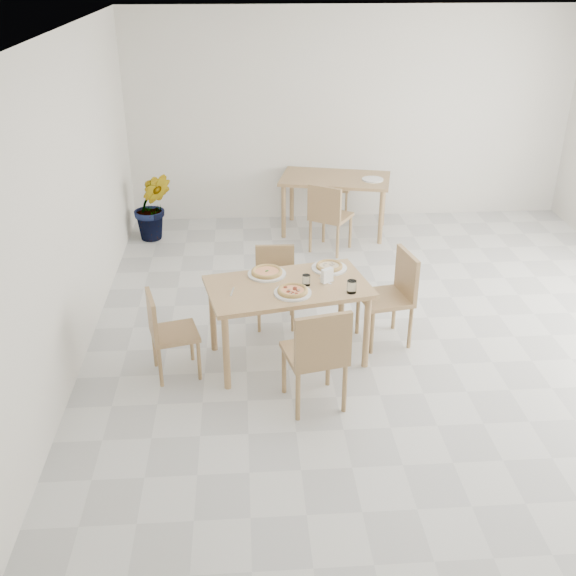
{
  "coord_description": "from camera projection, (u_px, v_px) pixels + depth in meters",
  "views": [
    {
      "loc": [
        -1.48,
        -5.52,
        3.36
      ],
      "look_at": [
        -1.11,
        -0.22,
        0.72
      ],
      "focal_mm": 42.0,
      "sensor_mm": 36.0,
      "label": 1
    }
  ],
  "objects": [
    {
      "name": "chair_north",
      "position": [
        275.0,
        280.0,
        6.69
      ],
      "size": [
        0.4,
        0.4,
        0.78
      ],
      "rotation": [
        0.0,
        0.0,
        -0.04
      ],
      "color": "#A17D50",
      "rests_on": "ground"
    },
    {
      "name": "tumbler_a",
      "position": [
        352.0,
        287.0,
        5.76
      ],
      "size": [
        0.08,
        0.08,
        0.11
      ],
      "primitive_type": "cylinder",
      "color": "white",
      "rests_on": "main_table"
    },
    {
      "name": "pizza_margherita",
      "position": [
        267.0,
        272.0,
        6.08
      ],
      "size": [
        0.38,
        0.38,
        0.03
      ],
      "rotation": [
        0.0,
        0.0,
        0.43
      ],
      "color": "#EEC270",
      "rests_on": "plate_margherita"
    },
    {
      "name": "main_table",
      "position": [
        288.0,
        294.0,
        5.95
      ],
      "size": [
        1.53,
        1.06,
        0.75
      ],
      "rotation": [
        0.0,
        0.0,
        0.2
      ],
      "color": "tan",
      "rests_on": "ground"
    },
    {
      "name": "plate_mushroom",
      "position": [
        329.0,
        268.0,
        6.21
      ],
      "size": [
        0.33,
        0.33,
        0.02
      ],
      "primitive_type": "cylinder",
      "color": "white",
      "rests_on": "main_table"
    },
    {
      "name": "plate_pepperoni",
      "position": [
        293.0,
        293.0,
        5.76
      ],
      "size": [
        0.32,
        0.32,
        0.02
      ],
      "primitive_type": "cylinder",
      "color": "white",
      "rests_on": "main_table"
    },
    {
      "name": "potted_plant",
      "position": [
        153.0,
        206.0,
        8.64
      ],
      "size": [
        0.53,
        0.44,
        0.89
      ],
      "primitive_type": "imported",
      "rotation": [
        0.0,
        0.0,
        0.09
      ],
      "color": "#295B1B",
      "rests_on": "ground"
    },
    {
      "name": "second_table",
      "position": [
        335.0,
        184.0,
        8.79
      ],
      "size": [
        1.54,
        1.1,
        0.75
      ],
      "rotation": [
        0.0,
        0.0,
        -0.24
      ],
      "color": "#A17D50",
      "rests_on": "ground"
    },
    {
      "name": "fork_a",
      "position": [
        325.0,
        281.0,
        5.97
      ],
      "size": [
        0.11,
        0.14,
        0.01
      ],
      "primitive_type": "cube",
      "rotation": [
        0.0,
        0.0,
        0.63
      ],
      "color": "silver",
      "rests_on": "main_table"
    },
    {
      "name": "chair_east",
      "position": [
        394.0,
        291.0,
        6.31
      ],
      "size": [
        0.52,
        0.52,
        0.9
      ],
      "rotation": [
        0.0,
        0.0,
        -1.38
      ],
      "color": "#A17D50",
      "rests_on": "ground"
    },
    {
      "name": "chair_back_n",
      "position": [
        340.0,
        181.0,
        9.57
      ],
      "size": [
        0.51,
        0.51,
        0.78
      ],
      "rotation": [
        0.0,
        0.0,
        -0.41
      ],
      "color": "#A17D50",
      "rests_on": "ground"
    },
    {
      "name": "pizza_pepperoni",
      "position": [
        293.0,
        290.0,
        5.75
      ],
      "size": [
        0.29,
        0.29,
        0.03
      ],
      "rotation": [
        0.0,
        0.0,
        -0.1
      ],
      "color": "#EEC270",
      "rests_on": "plate_pepperoni"
    },
    {
      "name": "pizza_mushroom",
      "position": [
        329.0,
        266.0,
        6.2
      ],
      "size": [
        0.29,
        0.29,
        0.03
      ],
      "rotation": [
        0.0,
        0.0,
        -0.2
      ],
      "color": "#EEC270",
      "rests_on": "plate_mushroom"
    },
    {
      "name": "plate_empty",
      "position": [
        373.0,
        179.0,
        8.64
      ],
      "size": [
        0.27,
        0.27,
        0.02
      ],
      "primitive_type": "cylinder",
      "color": "white",
      "rests_on": "second_table"
    },
    {
      "name": "plate_margherita",
      "position": [
        267.0,
        274.0,
        6.09
      ],
      "size": [
        0.35,
        0.35,
        0.02
      ],
      "primitive_type": "cylinder",
      "color": "white",
      "rests_on": "main_table"
    },
    {
      "name": "fork_b",
      "position": [
        232.0,
        292.0,
        5.78
      ],
      "size": [
        0.04,
        0.17,
        0.01
      ],
      "primitive_type": "cube",
      "rotation": [
        0.0,
        0.0,
        -0.15
      ],
      "color": "silver",
      "rests_on": "main_table"
    },
    {
      "name": "tumbler_b",
      "position": [
        306.0,
        280.0,
        5.89
      ],
      "size": [
        0.07,
        0.07,
        0.09
      ],
      "primitive_type": "cylinder",
      "color": "white",
      "rests_on": "main_table"
    },
    {
      "name": "napkin_holder",
      "position": [
        327.0,
        276.0,
        5.92
      ],
      "size": [
        0.13,
        0.12,
        0.14
      ],
      "rotation": [
        0.0,
        0.0,
        0.6
      ],
      "color": "silver",
      "rests_on": "main_table"
    },
    {
      "name": "chair_south",
      "position": [
        318.0,
        352.0,
        5.32
      ],
      "size": [
        0.55,
        0.55,
        0.93
      ],
      "rotation": [
        0.0,
        0.0,
        3.36
      ],
      "color": "#A17D50",
      "rests_on": "ground"
    },
    {
      "name": "chair_west",
      "position": [
        165.0,
        329.0,
        5.8
      ],
      "size": [
        0.48,
        0.48,
        0.79
      ],
      "rotation": [
        0.0,
        0.0,
        1.82
      ],
      "color": "#A17D50",
      "rests_on": "ground"
    },
    {
      "name": "chair_back_s",
      "position": [
        328.0,
        213.0,
        8.22
      ],
      "size": [
        0.6,
        0.6,
        0.88
      ],
      "rotation": [
        0.0,
        0.0,
        2.57
      ],
      "color": "#A17D50",
      "rests_on": "ground"
    }
  ]
}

